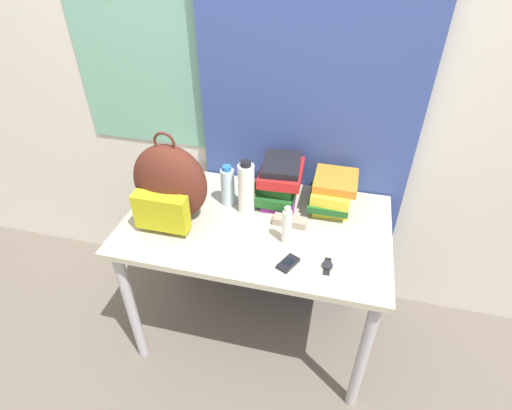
{
  "coord_description": "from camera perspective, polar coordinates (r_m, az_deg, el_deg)",
  "views": [
    {
      "loc": [
        0.33,
        -1.01,
        1.94
      ],
      "look_at": [
        0.0,
        0.36,
        0.88
      ],
      "focal_mm": 28.0,
      "sensor_mm": 36.0,
      "label": 1
    }
  ],
  "objects": [
    {
      "name": "sunglasses_case",
      "position": [
        1.81,
        4.88,
        -2.33
      ],
      "size": [
        0.15,
        0.06,
        0.04
      ],
      "color": "gray",
      "rests_on": "desk"
    },
    {
      "name": "sports_bottle",
      "position": [
        1.82,
        -1.4,
        2.44
      ],
      "size": [
        0.08,
        0.08,
        0.27
      ],
      "color": "white",
      "rests_on": "desk"
    },
    {
      "name": "book_stack_center",
      "position": [
        1.91,
        10.89,
        1.88
      ],
      "size": [
        0.21,
        0.27,
        0.16
      ],
      "color": "yellow",
      "rests_on": "desk"
    },
    {
      "name": "wall_back",
      "position": [
        1.97,
        3.07,
        16.42
      ],
      "size": [
        6.0,
        0.06,
        2.5
      ],
      "color": "silver",
      "rests_on": "ground_plane"
    },
    {
      "name": "water_bottle",
      "position": [
        1.89,
        -4.06,
        2.69
      ],
      "size": [
        0.06,
        0.06,
        0.21
      ],
      "color": "silver",
      "rests_on": "desk"
    },
    {
      "name": "desk",
      "position": [
        1.89,
        0.0,
        -4.91
      ],
      "size": [
        1.21,
        0.72,
        0.78
      ],
      "color": "#B7B299",
      "rests_on": "ground_plane"
    },
    {
      "name": "book_stack_left",
      "position": [
        1.91,
        3.44,
        3.48
      ],
      "size": [
        0.22,
        0.28,
        0.21
      ],
      "color": "#6B2370",
      "rests_on": "desk"
    },
    {
      "name": "wristwatch",
      "position": [
        1.64,
        10.15,
        -8.54
      ],
      "size": [
        0.04,
        0.1,
        0.01
      ],
      "color": "black",
      "rests_on": "desk"
    },
    {
      "name": "ground_plane",
      "position": [
        2.21,
        -2.42,
        -24.38
      ],
      "size": [
        12.0,
        12.0,
        0.0
      ],
      "primitive_type": "plane",
      "color": "#665B51"
    },
    {
      "name": "curtain_blue",
      "position": [
        1.89,
        7.51,
        15.34
      ],
      "size": [
        1.02,
        0.04,
        2.5
      ],
      "color": "#384C93",
      "rests_on": "ground_plane"
    },
    {
      "name": "cell_phone",
      "position": [
        1.62,
        4.6,
        -8.31
      ],
      "size": [
        0.09,
        0.11,
        0.02
      ],
      "color": "black",
      "rests_on": "desk"
    },
    {
      "name": "backpack",
      "position": [
        1.79,
        -12.25,
        2.76
      ],
      "size": [
        0.34,
        0.25,
        0.43
      ],
      "color": "#512319",
      "rests_on": "desk"
    },
    {
      "name": "sunscreen_bottle",
      "position": [
        1.67,
        4.4,
        -3.01
      ],
      "size": [
        0.04,
        0.04,
        0.18
      ],
      "color": "white",
      "rests_on": "desk"
    }
  ]
}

